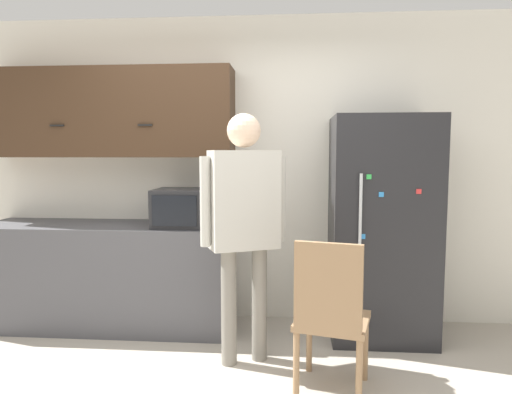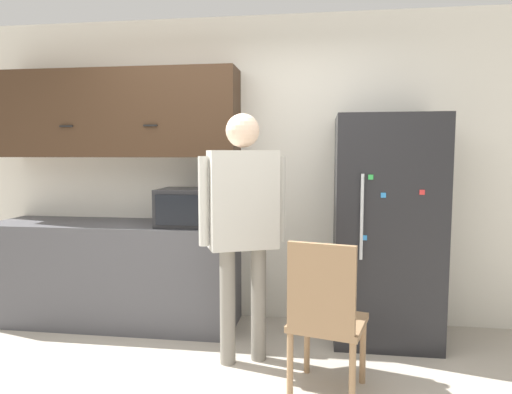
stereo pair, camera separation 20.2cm
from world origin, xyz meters
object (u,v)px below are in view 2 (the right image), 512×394
Objects in this scene: person at (243,211)px; refrigerator at (386,229)px; microwave at (190,207)px; chair at (325,313)px.

refrigerator is at bearing 4.43° from person.
person reaches higher than microwave.
microwave is at bearing -178.57° from refrigerator.
microwave is at bearing -26.46° from chair.
refrigerator reaches higher than microwave.
person is at bearing -22.19° from chair.
refrigerator is at bearing -101.87° from chair.
microwave is 0.76m from person.
refrigerator reaches higher than chair.
person is at bearing -151.67° from refrigerator.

